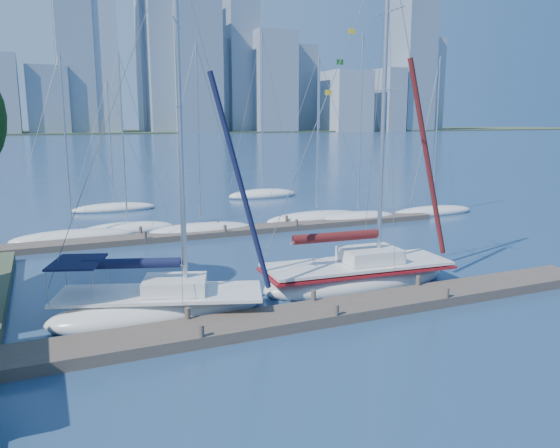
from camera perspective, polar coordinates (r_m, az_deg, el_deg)
name	(u,v)px	position (r m, az deg, el deg)	size (l,w,h in m)	color
ground	(324,318)	(20.93, 4.63, -9.72)	(700.00, 700.00, 0.00)	navy
near_dock	(324,312)	(20.86, 4.64, -9.20)	(26.00, 2.00, 0.40)	#483D35
far_dock	(236,231)	(35.83, -4.62, -0.70)	(30.00, 1.80, 0.36)	#483D35
far_shore	(58,133)	(337.44, -22.22, 8.82)	(800.00, 100.00, 1.50)	#38472D
sailboat_navy	(160,288)	(21.07, -12.45, -6.58)	(8.62, 5.17, 13.92)	silver
sailboat_maroon	(358,260)	(24.59, 8.13, -3.79)	(9.23, 3.59, 15.36)	silver
bg_boat_0	(73,237)	(35.92, -20.83, -1.27)	(7.53, 4.28, 11.47)	silver
bg_boat_1	(128,229)	(37.48, -15.63, -0.47)	(6.50, 3.92, 11.79)	silver
bg_boat_2	(201,230)	(35.98, -8.27, -0.62)	(7.38, 4.20, 12.33)	silver
bg_boat_3	(317,218)	(39.89, 3.86, 0.61)	(8.09, 3.06, 12.00)	silver
bg_boat_4	(358,217)	(40.49, 8.15, 0.69)	(6.26, 2.12, 13.63)	silver
bg_boat_5	(432,211)	(44.59, 15.62, 1.28)	(7.63, 4.90, 12.32)	silver
bg_boat_6	(114,208)	(46.68, -16.94, 1.61)	(6.93, 3.71, 10.61)	silver
bg_boat_7	(263,194)	(52.43, -1.82, 3.15)	(7.04, 3.04, 15.60)	silver
skyline	(94,63)	(310.49, -18.89, 15.59)	(502.72, 51.31, 124.65)	gray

